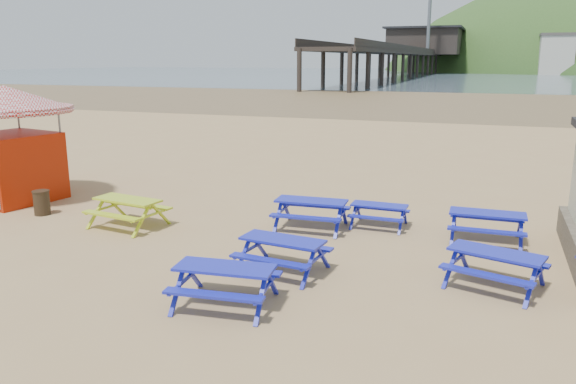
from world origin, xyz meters
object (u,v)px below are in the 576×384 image
at_px(picnic_table_yellow, 128,213).
at_px(ice_cream_kiosk, 8,129).
at_px(picnic_table_blue_a, 311,214).
at_px(litter_bin, 42,202).
at_px(picnic_table_blue_b, 486,227).

height_order(picnic_table_yellow, ice_cream_kiosk, ice_cream_kiosk).
height_order(picnic_table_blue_a, litter_bin, picnic_table_blue_a).
height_order(picnic_table_blue_b, ice_cream_kiosk, ice_cream_kiosk).
relative_size(picnic_table_yellow, ice_cream_kiosk, 0.43).
bearing_deg(picnic_table_yellow, ice_cream_kiosk, 174.46).
xyz_separation_m(picnic_table_blue_a, picnic_table_blue_b, (4.62, 0.42, -0.02)).
distance_m(picnic_table_blue_a, picnic_table_yellow, 5.16).
height_order(ice_cream_kiosk, litter_bin, ice_cream_kiosk).
height_order(picnic_table_blue_a, picnic_table_blue_b, picnic_table_blue_a).
relative_size(picnic_table_blue_b, litter_bin, 2.53).
distance_m(picnic_table_blue_b, litter_bin, 12.90).
xyz_separation_m(picnic_table_blue_b, picnic_table_yellow, (-9.53, -2.03, 0.01)).
bearing_deg(picnic_table_blue_b, picnic_table_yellow, -168.57).
xyz_separation_m(picnic_table_blue_a, ice_cream_kiosk, (-10.33, -0.31, 1.99)).
relative_size(ice_cream_kiosk, litter_bin, 6.70).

